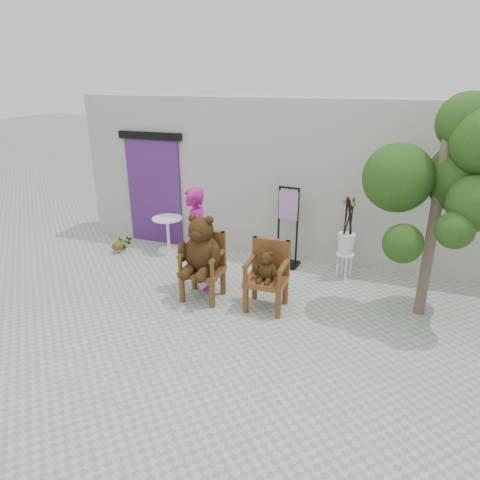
{
  "coord_description": "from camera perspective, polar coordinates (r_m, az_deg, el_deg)",
  "views": [
    {
      "loc": [
        1.56,
        -5.01,
        3.34
      ],
      "look_at": [
        -0.52,
        0.88,
        0.95
      ],
      "focal_mm": 32.0,
      "sensor_mm": 36.0,
      "label": 1
    }
  ],
  "objects": [
    {
      "name": "ground_plane",
      "position": [
        6.22,
        1.82,
        -11.56
      ],
      "size": [
        60.0,
        60.0,
        0.0
      ],
      "primitive_type": "plane",
      "color": "#98A090",
      "rests_on": "ground"
    },
    {
      "name": "chair_big",
      "position": [
        6.68,
        -5.1,
        -1.71
      ],
      "size": [
        0.69,
        0.74,
        1.4
      ],
      "color": "#4F2A10",
      "rests_on": "ground"
    },
    {
      "name": "stool_bucket",
      "position": [
        7.64,
        13.97,
        -0.41
      ],
      "size": [
        0.32,
        0.32,
        1.45
      ],
      "rotation": [
        0.0,
        0.0,
        -0.39
      ],
      "color": "white",
      "rests_on": "ground"
    },
    {
      "name": "doorway",
      "position": [
        9.12,
        -11.34,
        6.71
      ],
      "size": [
        1.4,
        0.11,
        2.33
      ],
      "color": "#4B2164",
      "rests_on": "ground"
    },
    {
      "name": "person",
      "position": [
        7.0,
        -5.25,
        0.09
      ],
      "size": [
        0.58,
        0.72,
        1.72
      ],
      "primitive_type": "imported",
      "rotation": [
        0.0,
        0.0,
        -1.27
      ],
      "color": "#9E136E",
      "rests_on": "ground"
    },
    {
      "name": "tree",
      "position": [
        6.41,
        26.98,
        8.6
      ],
      "size": [
        1.98,
        1.68,
        3.18
      ],
      "rotation": [
        0.0,
        0.0,
        0.36
      ],
      "color": "#49382C",
      "rests_on": "ground"
    },
    {
      "name": "display_stand",
      "position": [
        7.95,
        6.33,
        0.51
      ],
      "size": [
        0.49,
        0.4,
        1.51
      ],
      "rotation": [
        0.0,
        0.0,
        -0.13
      ],
      "color": "black",
      "rests_on": "ground"
    },
    {
      "name": "cafe_table",
      "position": [
        8.77,
        -9.59,
        1.31
      ],
      "size": [
        0.6,
        0.6,
        0.7
      ],
      "rotation": [
        0.0,
        0.0,
        -0.25
      ],
      "color": "white",
      "rests_on": "ground"
    },
    {
      "name": "chair_small",
      "position": [
        6.48,
        3.68,
        -4.12
      ],
      "size": [
        0.6,
        0.55,
        1.05
      ],
      "color": "#4F2A10",
      "rests_on": "ground"
    },
    {
      "name": "back_wall",
      "position": [
        8.46,
        8.39,
        8.15
      ],
      "size": [
        9.0,
        1.0,
        3.0
      ],
      "primitive_type": "cube",
      "color": "#AAAAA0",
      "rests_on": "ground"
    },
    {
      "name": "potted_plant",
      "position": [
        9.0,
        -15.55,
        -0.42
      ],
      "size": [
        0.37,
        0.34,
        0.36
      ],
      "primitive_type": "imported",
      "rotation": [
        0.0,
        0.0,
        -0.19
      ],
      "color": "black",
      "rests_on": "ground"
    }
  ]
}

